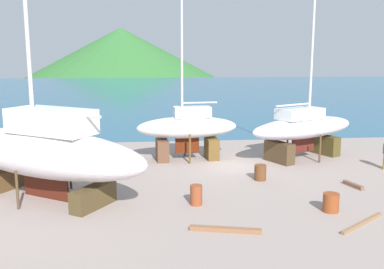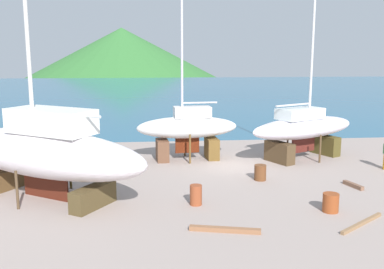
% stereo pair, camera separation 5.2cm
% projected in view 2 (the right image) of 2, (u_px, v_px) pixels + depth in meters
% --- Properties ---
extents(ground_plane, '(43.25, 43.25, 0.00)m').
position_uv_depth(ground_plane, '(247.00, 182.00, 23.00)').
color(ground_plane, gray).
extents(sea_water, '(150.50, 81.47, 0.01)m').
position_uv_depth(sea_water, '(180.00, 92.00, 73.45)').
color(sea_water, '#266285').
rests_on(sea_water, ground).
extents(headland_hill, '(116.49, 116.49, 30.11)m').
position_uv_depth(headland_hill, '(122.00, 69.00, 164.81)').
color(headland_hill, '#347032').
rests_on(headland_hill, ground).
extents(sailboat_far_slipway, '(8.28, 5.87, 13.08)m').
position_uv_depth(sailboat_far_slipway, '(304.00, 128.00, 27.68)').
color(sailboat_far_slipway, '#4B401C').
rests_on(sailboat_far_slipway, ground).
extents(sailboat_small_center, '(6.33, 2.32, 10.44)m').
position_uv_depth(sailboat_small_center, '(188.00, 128.00, 27.36)').
color(sailboat_small_center, brown).
rests_on(sailboat_small_center, ground).
extents(sailboat_large_starboard, '(10.82, 8.35, 17.64)m').
position_uv_depth(sailboat_large_starboard, '(44.00, 151.00, 20.01)').
color(sailboat_large_starboard, brown).
rests_on(sailboat_large_starboard, ground).
extents(barrel_ochre, '(0.81, 0.81, 0.81)m').
position_uv_depth(barrel_ochre, '(260.00, 173.00, 23.21)').
color(barrel_ochre, brown).
rests_on(barrel_ochre, ground).
extents(barrel_tar_black, '(0.89, 0.89, 0.79)m').
position_uv_depth(barrel_tar_black, '(331.00, 203.00, 18.62)').
color(barrel_tar_black, brown).
rests_on(barrel_tar_black, ground).
extents(barrel_rust_mid, '(0.74, 0.74, 0.89)m').
position_uv_depth(barrel_rust_mid, '(196.00, 195.00, 19.46)').
color(barrel_rust_mid, brown).
rests_on(barrel_rust_mid, ground).
extents(timber_short_cross, '(1.99, 0.18, 0.19)m').
position_uv_depth(timber_short_cross, '(37.00, 159.00, 27.34)').
color(timber_short_cross, olive).
rests_on(timber_short_cross, ground).
extents(timber_plank_near, '(2.45, 1.87, 0.13)m').
position_uv_depth(timber_plank_near, '(362.00, 223.00, 17.26)').
color(timber_plank_near, olive).
rests_on(timber_plank_near, ground).
extents(timber_short_skew, '(2.65, 0.86, 0.18)m').
position_uv_depth(timber_short_skew, '(225.00, 230.00, 16.59)').
color(timber_short_skew, brown).
rests_on(timber_short_skew, ground).
extents(timber_long_fore, '(0.56, 1.31, 0.19)m').
position_uv_depth(timber_long_fore, '(353.00, 185.00, 22.06)').
color(timber_long_fore, brown).
rests_on(timber_long_fore, ground).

